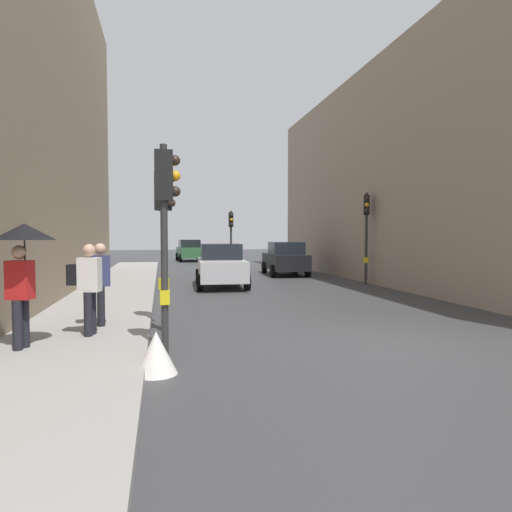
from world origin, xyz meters
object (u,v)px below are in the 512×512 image
Objects in this scene: car_dark_suv at (285,258)px; pedestrian_with_umbrella at (23,251)px; traffic_light_near_right at (164,218)px; pedestrian_with_black_backpack at (87,284)px; car_green_estate at (190,250)px; car_silver_hatchback at (221,265)px; traffic_light_far_median at (231,230)px; warning_sign_triangle at (156,353)px; traffic_light_mid_street at (366,221)px; traffic_light_near_left at (165,212)px; pedestrian_with_grey_backpack at (98,279)px.

pedestrian_with_umbrella is at bearing -120.47° from car_dark_suv.
traffic_light_near_right is at bearing 35.67° from pedestrian_with_umbrella.
car_dark_suv is 2.43× the size of pedestrian_with_black_backpack.
car_silver_hatchback is at bearing -89.72° from car_green_estate.
traffic_light_far_median is 17.75m from pedestrian_with_black_backpack.
car_silver_hatchback is (-1.59, -7.67, -1.56)m from traffic_light_far_median.
pedestrian_with_black_backpack is 2.76m from warning_sign_triangle.
pedestrian_with_black_backpack is at bearing 120.06° from warning_sign_triangle.
traffic_light_near_right reaches higher than pedestrian_with_umbrella.
traffic_light_mid_street is (8.49, 7.88, 0.23)m from traffic_light_near_right.
car_silver_hatchback is at bearing 67.54° from pedestrian_with_black_backpack.
pedestrian_with_umbrella is (-2.36, 0.51, -0.66)m from traffic_light_near_left.
traffic_light_near_right is 2.12m from pedestrian_with_black_backpack.
car_green_estate is at bearing 90.28° from car_silver_hatchback.
pedestrian_with_grey_backpack is 3.56m from warning_sign_triangle.
traffic_light_mid_street is 6.02× the size of warning_sign_triangle.
traffic_light_far_median is at bearing 119.16° from traffic_light_mid_street.
pedestrian_with_umbrella is (-10.85, -9.58, -0.86)m from traffic_light_mid_street.
warning_sign_triangle is (-4.08, -19.13, -2.11)m from traffic_light_far_median.
car_silver_hatchback is 6.61× the size of warning_sign_triangle.
pedestrian_with_umbrella reaches higher than car_dark_suv.
traffic_light_near_right is 0.83× the size of car_green_estate.
traffic_light_near_left is at bearing -102.34° from car_silver_hatchback.
car_dark_suv is at bearing 68.05° from warning_sign_triangle.
car_dark_suv is 1.00× the size of car_silver_hatchback.
traffic_light_near_left is 1.69× the size of pedestrian_with_umbrella.
car_dark_suv is 17.27m from pedestrian_with_umbrella.
car_dark_suv is 16.03m from pedestrian_with_black_backpack.
traffic_light_near_right is 0.83× the size of car_silver_hatchback.
pedestrian_with_umbrella is (-8.75, -14.87, 0.96)m from car_dark_suv.
pedestrian_with_umbrella is at bearing 167.88° from traffic_light_near_left.
traffic_light_near_right is 2.02× the size of pedestrian_with_grey_backpack.
warning_sign_triangle is (-8.65, -10.95, -2.37)m from traffic_light_mid_street.
car_dark_suv is 17.52m from warning_sign_triangle.
warning_sign_triangle is at bearing -93.01° from traffic_light_near_right.
traffic_light_near_left is at bearing -59.36° from pedestrian_with_grey_backpack.
car_dark_suv is at bearing 59.12° from pedestrian_with_grey_backpack.
pedestrian_with_umbrella is at bearing -138.56° from traffic_light_mid_street.
traffic_light_mid_street reaches higher than traffic_light_near_right.
car_green_estate is (-1.69, 11.57, -1.56)m from traffic_light_far_median.
traffic_light_near_left reaches higher than warning_sign_triangle.
car_dark_suv is at bearing -49.59° from traffic_light_far_median.
pedestrian_with_grey_backpack is at bearing -114.30° from car_silver_hatchback.
traffic_light_far_median reaches higher than pedestrian_with_black_backpack.
traffic_light_mid_street is 6.45m from car_silver_hatchback.
car_green_estate is 27.71m from pedestrian_with_grey_backpack.
pedestrian_with_umbrella is 1.21× the size of pedestrian_with_grey_backpack.
traffic_light_far_median reaches higher than car_dark_suv.
car_silver_hatchback is at bearing -130.42° from car_dark_suv.
pedestrian_with_black_backpack reaches higher than warning_sign_triangle.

